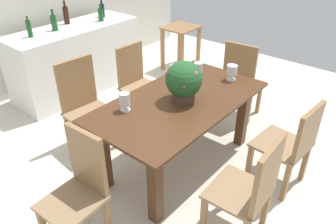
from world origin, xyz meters
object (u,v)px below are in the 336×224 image
object	(u,v)px
dining_table	(180,114)
chair_near_left	(252,188)
crystal_vase_left	(125,100)
wine_bottle_tall	(29,28)
chair_far_right	(136,80)
wine_bottle_dark	(66,15)
kitchen_counter	(77,59)
chair_far_left	(84,101)
wine_bottle_amber	(102,10)
chair_head_end	(80,186)
side_table	(181,38)
chair_foot_end	(241,79)
flower_centerpiece	(184,81)
wine_glass	(182,76)
chair_near_right	(292,143)
wine_bottle_green	(54,22)
crystal_vase_right	(198,68)
crystal_vase_center_near	(232,71)
wine_bottle_clear	(101,14)

from	to	relation	value
dining_table	chair_near_left	world-z (taller)	chair_near_left
crystal_vase_left	wine_bottle_tall	xyz separation A→B (m)	(0.28, 2.01, 0.19)
chair_far_right	wine_bottle_dark	world-z (taller)	wine_bottle_dark
kitchen_counter	wine_bottle_tall	bearing A→B (deg)	175.95
dining_table	crystal_vase_left	bearing A→B (deg)	151.11
chair_near_left	chair_far_left	world-z (taller)	chair_far_left
wine_bottle_amber	wine_bottle_dark	bearing A→B (deg)	169.40
kitchen_counter	chair_far_left	bearing A→B (deg)	-123.36
chair_head_end	side_table	size ratio (longest dim) A/B	1.36
dining_table	chair_foot_end	xyz separation A→B (m)	(1.21, -0.01, -0.05)
chair_far_right	flower_centerpiece	size ratio (longest dim) A/B	2.41
wine_glass	chair_near_left	bearing A→B (deg)	-118.92
flower_centerpiece	crystal_vase_left	bearing A→B (deg)	148.98
dining_table	chair_near_left	bearing A→B (deg)	-111.51
chair_near_right	wine_bottle_green	size ratio (longest dim) A/B	3.26
kitchen_counter	crystal_vase_left	bearing A→B (deg)	-114.03
chair_foot_end	crystal_vase_right	distance (m)	0.76
flower_centerpiece	crystal_vase_center_near	bearing A→B (deg)	-9.53
chair_far_left	side_table	distance (m)	2.45
crystal_vase_left	wine_bottle_amber	size ratio (longest dim) A/B	0.64
wine_bottle_green	wine_bottle_tall	bearing A→B (deg)	178.90
crystal_vase_right	crystal_vase_left	bearing A→B (deg)	175.31
chair_head_end	wine_bottle_amber	world-z (taller)	wine_bottle_amber
crystal_vase_left	dining_table	bearing A→B (deg)	-28.89
side_table	kitchen_counter	bearing A→B (deg)	156.89
chair_near_right	wine_bottle_green	xyz separation A→B (m)	(-0.23, 3.27, 0.55)
chair_far_right	flower_centerpiece	xyz separation A→B (m)	(-0.39, -1.04, 0.45)
flower_centerpiece	wine_glass	world-z (taller)	flower_centerpiece
wine_bottle_amber	chair_far_left	bearing A→B (deg)	-137.73
wine_glass	dining_table	bearing A→B (deg)	-144.51
chair_far_right	chair_far_left	size ratio (longest dim) A/B	0.94
chair_near_right	chair_head_end	xyz separation A→B (m)	(-1.61, 1.01, 0.02)
dining_table	chair_far_right	xyz separation A→B (m)	(0.40, 1.01, -0.09)
chair_far_left	wine_bottle_clear	distance (m)	1.77
crystal_vase_center_near	wine_bottle_green	bearing A→B (deg)	102.53
wine_bottle_clear	wine_bottle_green	world-z (taller)	wine_bottle_green
wine_bottle_tall	wine_bottle_green	world-z (taller)	wine_bottle_green
crystal_vase_left	chair_head_end	bearing A→B (deg)	-160.98
wine_glass	wine_bottle_tall	xyz separation A→B (m)	(-0.45, 2.08, 0.20)
chair_foot_end	wine_bottle_tall	xyz separation A→B (m)	(-1.40, 2.28, 0.51)
dining_table	flower_centerpiece	distance (m)	0.37
wine_glass	wine_bottle_tall	size ratio (longest dim) A/B	0.54
chair_near_right	crystal_vase_center_near	xyz separation A→B (m)	(0.31, 0.86, 0.36)
chair_far_right	wine_bottle_clear	size ratio (longest dim) A/B	4.10
chair_far_right	wine_bottle_green	distance (m)	1.39
chair_near_right	chair_head_end	bearing A→B (deg)	-27.96
side_table	wine_bottle_clear	bearing A→B (deg)	152.00
chair_near_left	chair_far_left	xyz separation A→B (m)	(0.00, 2.02, 0.02)
chair_far_right	crystal_vase_left	size ratio (longest dim) A/B	5.47
wine_bottle_tall	crystal_vase_center_near	bearing A→B (deg)	-69.79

